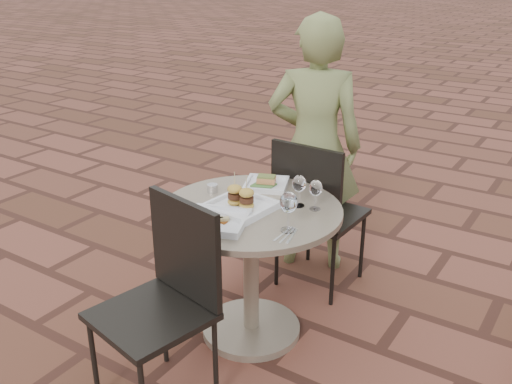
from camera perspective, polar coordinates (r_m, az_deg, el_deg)
The scene contains 13 objects.
ground at distance 3.13m, azimuth -5.53°, elevation -14.28°, with size 60.00×60.00×0.00m, color brown.
cafe_table at distance 2.90m, azimuth -0.50°, elevation -6.02°, with size 0.90×0.90×0.73m.
chair_far at distance 3.29m, azimuth 5.85°, elevation -1.25°, with size 0.46×0.46×0.93m.
chair_near at distance 2.51m, azimuth -8.85°, elevation -9.44°, with size 0.52×0.52×0.93m.
diner at distance 3.51m, azimuth 5.87°, elevation 4.55°, with size 0.58×0.38×1.59m, color olive.
plate_salmon at distance 3.04m, azimuth 1.02°, elevation 0.87°, with size 0.29×0.29×0.06m.
plate_sliders at distance 2.76m, azimuth -1.54°, elevation -1.09°, with size 0.31×0.31×0.19m.
plate_tuna at distance 2.62m, azimuth -4.02°, elevation -2.86°, with size 0.35×0.35×0.03m.
wine_glass_right at distance 2.51m, azimuth 3.28°, elevation -1.16°, with size 0.08×0.08×0.19m.
wine_glass_mid at distance 2.77m, azimuth 4.34°, elevation 0.77°, with size 0.07×0.07×0.16m.
wine_glass_far at distance 2.75m, azimuth 5.99°, elevation 0.33°, with size 0.06×0.06×0.15m.
steel_ramekin at distance 2.97m, azimuth -4.38°, elevation 0.38°, with size 0.06×0.06×0.04m, color silver.
cutlery_set at distance 2.52m, azimuth 3.17°, elevation -4.32°, with size 0.08×0.18×0.00m, color silver, non-canonical shape.
Camera 1 is at (1.60, -1.93, 1.87)m, focal length 40.00 mm.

